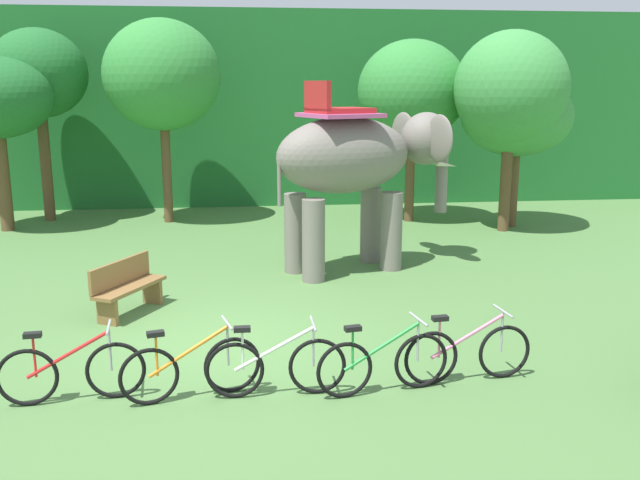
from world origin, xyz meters
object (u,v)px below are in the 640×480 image
object	(u,v)px
tree_far_left	(412,91)
bike_pink	(468,353)
tree_right	(162,76)
tree_left	(517,117)
elephant	(359,162)
tree_center_left	(38,75)
bike_red	(72,372)
wooden_bench	(127,285)
bike_green	(383,363)
bike_orange	(191,368)
bike_white	(276,366)
tree_center_right	(511,89)

from	to	relation	value
tree_far_left	bike_pink	bearing A→B (deg)	-99.63
tree_right	tree_left	size ratio (longest dim) A/B	1.37
elephant	tree_center_left	bearing A→B (deg)	141.32
tree_far_left	tree_center_left	bearing A→B (deg)	172.96
bike_red	wooden_bench	size ratio (longest dim) A/B	1.13
tree_far_left	wooden_bench	distance (m)	10.28
tree_right	tree_left	xyz separation A→B (m)	(9.14, -1.68, -1.05)
tree_center_left	bike_red	xyz separation A→B (m)	(3.28, -11.87, -3.58)
tree_center_left	tree_right	world-z (taller)	tree_right
elephant	bike_green	world-z (taller)	elephant
tree_center_left	elephant	xyz separation A→B (m)	(7.67, -6.14, -1.76)
tree_center_left	tree_far_left	size ratio (longest dim) A/B	1.06
bike_orange	bike_white	bearing A→B (deg)	-2.47
bike_orange	wooden_bench	bearing A→B (deg)	110.52
tree_center_right	elephant	world-z (taller)	tree_center_right
tree_center_left	tree_right	bearing A→B (deg)	-10.38
tree_left	elephant	distance (m)	6.18
tree_center_right	elephant	bearing A→B (deg)	-142.66
bike_green	bike_orange	bearing A→B (deg)	177.41
tree_center_right	bike_orange	distance (m)	12.18
tree_center_left	bike_red	size ratio (longest dim) A/B	3.04
tree_center_left	bike_red	distance (m)	12.83
tree_center_right	bike_green	world-z (taller)	tree_center_right
tree_far_left	tree_left	world-z (taller)	tree_far_left
tree_center_right	bike_white	distance (m)	11.63
elephant	bike_pink	world-z (taller)	elephant
bike_orange	tree_right	bearing A→B (deg)	96.85
bike_white	bike_pink	world-z (taller)	same
bike_orange	bike_green	bearing A→B (deg)	-2.59
tree_left	bike_white	world-z (taller)	tree_left
tree_far_left	tree_center_right	world-z (taller)	tree_center_right
tree_center_left	tree_far_left	xyz separation A→B (m)	(9.94, -1.23, -0.43)
tree_right	tree_center_right	distance (m)	9.02
tree_center_left	bike_green	size ratio (longest dim) A/B	3.06
bike_white	bike_green	world-z (taller)	same
tree_center_left	tree_center_right	bearing A→B (deg)	-13.04
bike_orange	bike_pink	bearing A→B (deg)	1.81
bike_red	bike_orange	size ratio (longest dim) A/B	1.02
tree_far_left	bike_orange	size ratio (longest dim) A/B	2.93
elephant	wooden_bench	size ratio (longest dim) A/B	2.77
elephant	tree_right	bearing A→B (deg)	128.17
tree_far_left	tree_left	distance (m)	2.81
bike_red	bike_orange	bearing A→B (deg)	-2.60
tree_center_left	elephant	world-z (taller)	tree_center_left
tree_right	elephant	bearing A→B (deg)	-51.83
wooden_bench	tree_center_right	bearing A→B (deg)	33.66
tree_right	wooden_bench	size ratio (longest dim) A/B	3.57
tree_right	wooden_bench	world-z (taller)	tree_right
tree_center_left	bike_green	xyz separation A→B (m)	(7.00, -12.04, -3.58)
tree_far_left	elephant	xyz separation A→B (m)	(-2.27, -4.92, -1.34)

